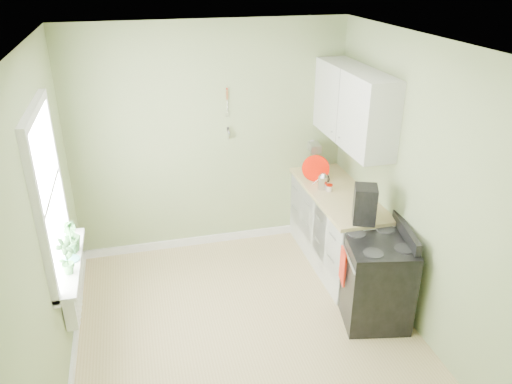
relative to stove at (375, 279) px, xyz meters
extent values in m
cube|color=tan|center=(-1.28, 0.02, -0.45)|extent=(3.20, 3.60, 0.02)
cube|color=white|center=(-1.28, 0.02, 2.27)|extent=(3.20, 3.60, 0.02)
cube|color=#92A16E|center=(-1.28, 1.83, 0.91)|extent=(3.20, 0.02, 2.70)
cube|color=#92A16E|center=(-2.89, 0.02, 0.91)|extent=(0.02, 3.60, 2.70)
cube|color=#92A16E|center=(0.33, 0.02, 0.91)|extent=(0.02, 3.60, 2.70)
cube|color=silver|center=(0.02, 1.02, 0.00)|extent=(0.60, 1.60, 0.87)
cube|color=#D0BB7F|center=(0.01, 1.02, 0.45)|extent=(0.64, 1.60, 0.04)
cube|color=silver|center=(0.15, 1.12, 1.41)|extent=(0.35, 1.40, 0.80)
cube|color=white|center=(-2.87, 0.32, 1.11)|extent=(0.02, 1.00, 1.30)
cube|color=white|center=(-2.85, 0.32, 1.80)|extent=(0.06, 1.14, 0.07)
cube|color=white|center=(-2.85, 0.32, 0.43)|extent=(0.06, 1.14, 0.07)
cube|color=white|center=(-2.85, 0.32, 1.11)|extent=(0.04, 1.00, 0.04)
cube|color=white|center=(-2.79, 0.32, 0.44)|extent=(0.18, 1.14, 0.04)
cube|color=white|center=(-2.82, 0.27, 0.11)|extent=(0.12, 0.50, 0.35)
cylinder|color=#D0BB7F|center=(-1.08, 1.80, 1.44)|extent=(0.02, 0.02, 0.10)
cylinder|color=silver|center=(-1.08, 1.80, 1.32)|extent=(0.01, 0.01, 0.16)
cylinder|color=silver|center=(-1.08, 1.80, 0.98)|extent=(0.01, 0.14, 0.14)
cube|color=black|center=(0.00, 0.00, -0.02)|extent=(0.73, 0.81, 0.83)
cube|color=black|center=(0.00, 0.00, 0.41)|extent=(0.73, 0.81, 0.03)
cube|color=black|center=(0.27, 0.00, 0.48)|extent=(0.19, 0.70, 0.13)
cylinder|color=#B2B2B7|center=(-0.31, 0.00, 0.30)|extent=(0.14, 0.57, 0.02)
cube|color=#AB2413|center=(-0.31, 0.09, 0.13)|extent=(0.06, 0.20, 0.35)
cube|color=#B2B2B7|center=(-0.03, 1.74, 0.51)|extent=(0.21, 0.29, 0.07)
cube|color=#B2B2B7|center=(-0.03, 1.85, 0.63)|extent=(0.12, 0.08, 0.20)
cube|color=#B2B2B7|center=(-0.03, 1.76, 0.75)|extent=(0.16, 0.28, 0.09)
sphere|color=#B2B2B7|center=(-0.03, 1.85, 0.78)|extent=(0.11, 0.11, 0.11)
cylinder|color=silver|center=(-0.03, 1.68, 0.56)|extent=(0.15, 0.15, 0.13)
cylinder|color=silver|center=(-0.14, 1.14, 0.55)|extent=(0.11, 0.11, 0.15)
cone|color=silver|center=(-0.14, 1.14, 0.64)|extent=(0.11, 0.11, 0.04)
cylinder|color=silver|center=(-0.22, 1.14, 0.57)|extent=(0.10, 0.02, 0.08)
cube|color=black|center=(-0.03, 0.32, 0.66)|extent=(0.29, 0.30, 0.37)
cylinder|color=black|center=(-0.06, 0.32, 0.55)|extent=(0.12, 0.12, 0.13)
cylinder|color=#C41101|center=(-0.14, 1.36, 0.63)|extent=(0.31, 0.18, 0.32)
cylinder|color=beige|center=(-0.09, 1.06, 0.51)|extent=(0.07, 0.07, 0.07)
cylinder|color=#C41101|center=(-0.09, 1.06, 0.55)|extent=(0.07, 0.07, 0.01)
imported|color=#397037|center=(-2.78, 0.10, 0.63)|extent=(0.20, 0.21, 0.33)
imported|color=#397037|center=(-2.78, 0.45, 0.60)|extent=(0.18, 0.19, 0.28)
imported|color=#397037|center=(-2.78, 0.48, 0.62)|extent=(0.22, 0.22, 0.31)
camera|label=1|loc=(-2.13, -3.62, 2.83)|focal=35.00mm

